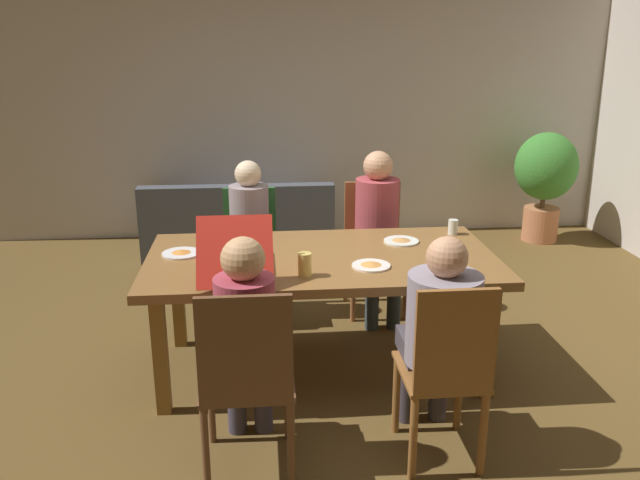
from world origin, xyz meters
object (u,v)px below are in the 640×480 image
(person_1, at_px, (250,229))
(potted_plant, at_px, (545,175))
(chair_1, at_px, (251,244))
(plate_2, at_px, (181,253))
(person_2, at_px, (246,331))
(plate_1, at_px, (371,265))
(chair_3, at_px, (446,369))
(pizza_box_0, at_px, (237,261))
(chair_2, at_px, (247,374))
(person_0, at_px, (378,222))
(chair_0, at_px, (374,240))
(dining_table, at_px, (322,267))
(plate_0, at_px, (401,241))
(couch, at_px, (239,225))
(person_3, at_px, (440,325))
(drinking_glass_1, at_px, (453,227))

(person_1, relative_size, potted_plant, 1.06)
(chair_1, xyz_separation_m, plate_2, (-0.41, -0.90, 0.24))
(person_2, height_order, plate_2, person_2)
(chair_1, bearing_deg, plate_1, -59.73)
(chair_1, bearing_deg, potted_plant, 27.11)
(person_2, bearing_deg, chair_3, -9.46)
(chair_3, distance_m, pizza_box_0, 1.34)
(chair_2, relative_size, potted_plant, 0.88)
(plate_1, bearing_deg, person_0, 77.64)
(chair_2, height_order, chair_3, chair_2)
(chair_0, xyz_separation_m, chair_3, (0.00, -2.03, -0.01))
(dining_table, xyz_separation_m, plate_1, (0.27, -0.22, 0.08))
(person_0, height_order, person_1, person_0)
(chair_3, bearing_deg, plate_0, 88.10)
(chair_0, height_order, plate_0, chair_0)
(plate_0, bearing_deg, couch, 116.90)
(plate_2, bearing_deg, person_3, -36.08)
(chair_2, height_order, potted_plant, potted_plant)
(chair_3, relative_size, person_3, 0.85)
(person_0, bearing_deg, plate_0, -86.07)
(person_3, distance_m, plate_0, 1.11)
(person_2, bearing_deg, chair_1, 90.00)
(person_3, xyz_separation_m, plate_2, (-1.35, 0.99, 0.09))
(dining_table, bearing_deg, plate_2, 172.75)
(plate_0, relative_size, drinking_glass_1, 2.23)
(chair_3, height_order, person_3, person_3)
(chair_0, bearing_deg, person_1, -171.37)
(pizza_box_0, height_order, plate_2, pizza_box_0)
(plate_0, distance_m, drinking_glass_1, 0.41)
(dining_table, bearing_deg, couch, 103.38)
(person_3, relative_size, potted_plant, 1.03)
(person_1, relative_size, chair_2, 1.21)
(person_3, relative_size, drinking_glass_1, 11.36)
(chair_0, relative_size, chair_2, 0.99)
(plate_1, relative_size, plate_2, 0.95)
(chair_1, relative_size, person_2, 0.80)
(chair_2, xyz_separation_m, potted_plant, (2.97, 3.57, 0.14))
(drinking_glass_1, relative_size, potted_plant, 0.09)
(plate_0, bearing_deg, pizza_box_0, -158.16)
(plate_2, height_order, potted_plant, potted_plant)
(person_1, height_order, drinking_glass_1, person_1)
(pizza_box_0, distance_m, plate_1, 0.77)
(potted_plant, bearing_deg, person_2, -131.14)
(chair_1, height_order, drinking_glass_1, chair_1)
(pizza_box_0, distance_m, drinking_glass_1, 1.53)
(chair_1, relative_size, drinking_glass_1, 9.27)
(plate_0, distance_m, plate_1, 0.52)
(chair_1, distance_m, pizza_box_0, 1.23)
(plate_2, bearing_deg, person_0, 28.25)
(person_2, bearing_deg, person_3, -0.29)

